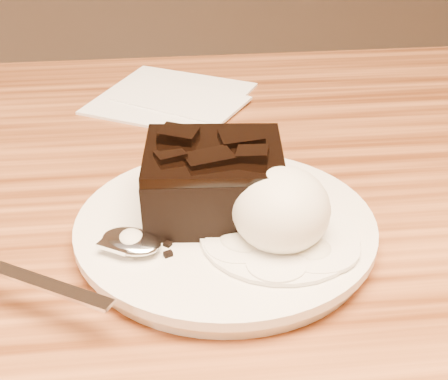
{
  "coord_description": "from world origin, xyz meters",
  "views": [
    {
      "loc": [
        0.05,
        -0.44,
        1.05
      ],
      "look_at": [
        0.1,
        -0.0,
        0.79
      ],
      "focal_mm": 55.13,
      "sensor_mm": 36.0,
      "label": 1
    }
  ],
  "objects": [
    {
      "name": "crumb_b",
      "position": [
        0.05,
        -0.04,
        0.77
      ],
      "size": [
        0.01,
        0.01,
        0.0
      ],
      "primitive_type": "cube",
      "rotation": [
        0.0,
        0.0,
        0.89
      ],
      "color": "black",
      "rests_on": "plate"
    },
    {
      "name": "brownie",
      "position": [
        0.09,
        0.0,
        0.79
      ],
      "size": [
        0.11,
        0.1,
        0.05
      ],
      "primitive_type": "cube",
      "rotation": [
        0.0,
        0.0,
        -0.09
      ],
      "color": "black",
      "rests_on": "plate"
    },
    {
      "name": "crumb_a",
      "position": [
        0.15,
        -0.05,
        0.77
      ],
      "size": [
        0.01,
        0.01,
        0.0
      ],
      "primitive_type": "cube",
      "rotation": [
        0.0,
        0.0,
        0.81
      ],
      "color": "black",
      "rests_on": "plate"
    },
    {
      "name": "napkin",
      "position": [
        0.07,
        0.26,
        0.75
      ],
      "size": [
        0.2,
        0.2,
        0.01
      ],
      "primitive_type": "cube",
      "rotation": [
        0.0,
        0.0,
        -0.5
      ],
      "color": "white",
      "rests_on": "dining_table"
    },
    {
      "name": "melt_puddle",
      "position": [
        0.13,
        -0.04,
        0.77
      ],
      "size": [
        0.11,
        0.11,
        0.0
      ],
      "primitive_type": "cylinder",
      "color": "white",
      "rests_on": "plate"
    },
    {
      "name": "crumb_c",
      "position": [
        0.05,
        -0.05,
        0.77
      ],
      "size": [
        0.01,
        0.01,
        0.0
      ],
      "primitive_type": "cube",
      "rotation": [
        0.0,
        0.0,
        0.39
      ],
      "color": "black",
      "rests_on": "plate"
    },
    {
      "name": "spoon",
      "position": [
        0.03,
        -0.04,
        0.77
      ],
      "size": [
        0.17,
        0.12,
        0.01
      ],
      "primitive_type": null,
      "rotation": [
        0.0,
        0.0,
        1.01
      ],
      "color": "silver",
      "rests_on": "plate"
    },
    {
      "name": "plate",
      "position": [
        0.1,
        -0.01,
        0.76
      ],
      "size": [
        0.22,
        0.22,
        0.02
      ],
      "primitive_type": "cylinder",
      "color": "white",
      "rests_on": "dining_table"
    },
    {
      "name": "ice_cream_scoop",
      "position": [
        0.13,
        -0.04,
        0.79
      ],
      "size": [
        0.07,
        0.07,
        0.06
      ],
      "primitive_type": "ellipsoid",
      "color": "silver",
      "rests_on": "plate"
    }
  ]
}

